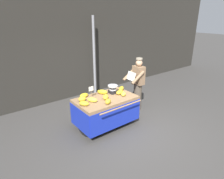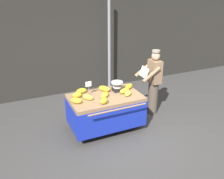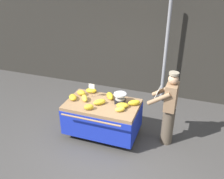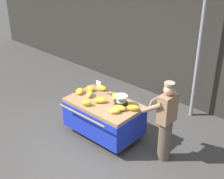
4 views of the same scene
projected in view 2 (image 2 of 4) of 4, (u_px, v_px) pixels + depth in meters
The scene contains 17 objects.
ground_plane at pixel (129, 138), 5.43m from camera, with size 60.00×60.00×0.00m, color #423F3D.
back_wall at pixel (81, 26), 7.27m from camera, with size 16.00×0.24×4.07m, color #2D2B26.
street_pole at pixel (109, 46), 7.36m from camera, with size 0.09×0.09×2.93m, color gray.
banana_cart at pixel (105, 105), 5.54m from camera, with size 1.65×1.18×0.86m.
weighing_scale at pixel (117, 86), 5.67m from camera, with size 0.28×0.28×0.24m.
price_sign at pixel (88, 85), 5.39m from camera, with size 0.14×0.01×0.34m.
banana_bunch_0 at pixel (77, 95), 5.36m from camera, with size 0.14×0.21×0.12m, color gold.
banana_bunch_1 at pixel (104, 101), 5.08m from camera, with size 0.13×0.21×0.13m, color gold.
banana_bunch_2 at pixel (104, 89), 5.69m from camera, with size 0.14×0.30×0.13m, color gold.
banana_bunch_3 at pixel (129, 86), 5.82m from camera, with size 0.13×0.27×0.12m, color gold.
banana_bunch_4 at pixel (125, 91), 5.59m from camera, with size 0.16×0.26×0.11m, color gold.
banana_bunch_5 at pixel (76, 100), 5.12m from camera, with size 0.17×0.26×0.11m, color gold.
banana_bunch_6 at pixel (81, 91), 5.59m from camera, with size 0.17×0.26×0.11m, color gold.
banana_bunch_7 at pixel (105, 95), 5.36m from camera, with size 0.14×0.28×0.12m, color yellow.
banana_bunch_8 at pixel (128, 93), 5.46m from camera, with size 0.13×0.22×0.10m, color yellow.
banana_bunch_9 at pixel (88, 97), 5.26m from camera, with size 0.12×0.27×0.12m, color yellow.
vendor_person at pixel (153, 82), 6.18m from camera, with size 0.59×0.53×1.71m.
Camera 2 is at (-2.22, -4.00, 3.15)m, focal length 38.70 mm.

